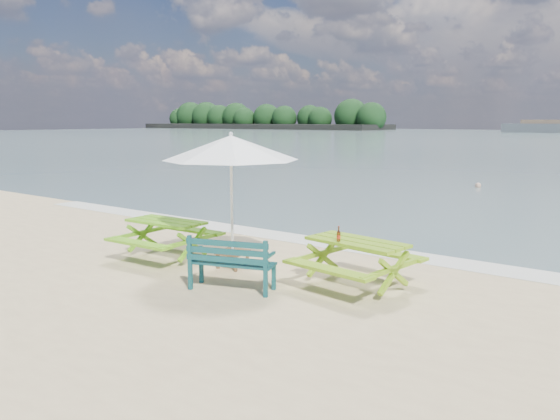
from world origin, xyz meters
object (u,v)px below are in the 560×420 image
Objects in this scene: side_table at (233,259)px; beer_bottle at (339,236)px; swimmer at (477,200)px; park_bench at (232,274)px; picnic_table_left at (167,240)px; picnic_table_right at (356,264)px; patio_umbrella at (231,148)px.

side_table is 2.22× the size of beer_bottle.
side_table is at bearing -89.83° from swimmer.
beer_bottle is 16.45m from swimmer.
park_bench is at bearing -141.03° from beer_bottle.
park_bench reaches higher than side_table.
picnic_table_left is 4.27m from picnic_table_right.
picnic_table_left is 0.91× the size of picnic_table_right.
picnic_table_left is 7.42× the size of beer_bottle.
side_table is 0.20× the size of patio_umbrella.
picnic_table_left reaches higher than side_table.
beer_bottle is at bearing 1.94° from side_table.
picnic_table_right is 3.69× the size of side_table.
picnic_table_right is 0.74× the size of patio_umbrella.
beer_bottle reaches higher than park_bench.
picnic_table_left is 1.26× the size of swimmer.
patio_umbrella reaches higher than picnic_table_right.
park_bench reaches higher than picnic_table_left.
picnic_table_left is at bearing 162.08° from park_bench.
picnic_table_right reaches higher than picnic_table_left.
beer_bottle is (1.43, 1.16, 0.64)m from park_bench.
patio_umbrella is at bearing 130.93° from park_bench.
beer_bottle is (4.01, 0.32, 0.53)m from picnic_table_left.
park_bench is at bearing -49.07° from patio_umbrella.
picnic_table_left is 2.71m from park_bench.
picnic_table_left is 16.64m from swimmer.
swimmer is at bearing 90.17° from patio_umbrella.
side_table is 0.38× the size of swimmer.
swimmer is (1.59, 16.53, -0.96)m from picnic_table_left.
picnic_table_right is 2.62m from side_table.
picnic_table_left is 4.06m from beer_bottle.
swimmer is at bearing 93.24° from park_bench.
patio_umbrella reaches higher than park_bench.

